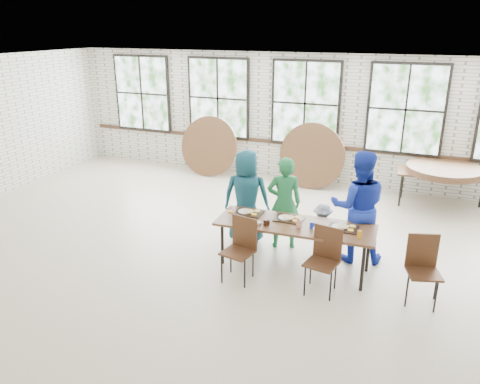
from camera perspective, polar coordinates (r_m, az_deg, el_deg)
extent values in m
plane|color=beige|center=(7.60, -1.14, -8.42)|extent=(12.00, 12.00, 0.00)
plane|color=white|center=(6.73, -1.32, 14.73)|extent=(12.00, 12.00, 0.00)
plane|color=silver|center=(11.18, 7.96, 8.80)|extent=(12.00, 0.00, 12.00)
cube|color=#422819|center=(11.28, 7.78, 5.78)|extent=(11.80, 0.05, 0.08)
cube|color=black|center=(12.84, -11.81, 11.68)|extent=(1.62, 0.05, 1.97)
cube|color=white|center=(12.81, -11.90, 11.66)|extent=(1.50, 0.01, 1.85)
cube|color=black|center=(11.78, -2.65, 11.37)|extent=(1.62, 0.05, 1.97)
cube|color=white|center=(11.74, -2.72, 11.34)|extent=(1.50, 0.01, 1.85)
cube|color=black|center=(11.06, 7.98, 10.65)|extent=(1.62, 0.05, 1.97)
cube|color=white|center=(11.02, 7.93, 10.63)|extent=(1.50, 0.01, 1.85)
cube|color=black|center=(10.75, 19.56, 9.46)|extent=(1.62, 0.05, 1.97)
cube|color=white|center=(10.71, 19.55, 9.43)|extent=(1.50, 0.01, 1.85)
cube|color=brown|center=(7.16, 6.73, -4.02)|extent=(2.43, 0.90, 0.04)
cylinder|color=black|center=(7.38, -2.17, -6.28)|extent=(0.05, 0.05, 0.70)
cylinder|color=black|center=(7.88, -0.39, -4.51)|extent=(0.05, 0.05, 0.70)
cylinder|color=black|center=(6.88, 14.71, -9.03)|extent=(0.05, 0.05, 0.70)
cylinder|color=black|center=(7.42, 15.36, -6.91)|extent=(0.05, 0.05, 0.70)
cube|color=#482918|center=(6.88, -0.31, -7.40)|extent=(0.49, 0.48, 0.03)
cube|color=#482918|center=(6.91, 0.57, -4.96)|extent=(0.42, 0.11, 0.50)
cylinder|color=black|center=(6.91, -2.24, -9.44)|extent=(0.02, 0.02, 0.44)
cylinder|color=black|center=(7.18, -1.13, -8.21)|extent=(0.02, 0.02, 0.44)
cylinder|color=black|center=(6.79, 0.57, -10.00)|extent=(0.02, 0.02, 0.44)
cylinder|color=black|center=(7.07, 1.59, -8.72)|extent=(0.02, 0.02, 0.44)
cube|color=#482918|center=(6.67, 9.87, -8.62)|extent=(0.49, 0.47, 0.03)
cube|color=#482918|center=(6.72, 10.65, -6.08)|extent=(0.42, 0.11, 0.50)
cylinder|color=black|center=(6.67, 7.90, -10.78)|extent=(0.02, 0.02, 0.44)
cylinder|color=black|center=(6.96, 8.60, -9.43)|extent=(0.02, 0.02, 0.44)
cylinder|color=black|center=(6.61, 10.97, -11.28)|extent=(0.02, 0.02, 0.44)
cylinder|color=black|center=(6.90, 11.55, -9.90)|extent=(0.02, 0.02, 0.44)
cube|color=#482918|center=(6.80, 21.49, -9.25)|extent=(0.52, 0.51, 0.03)
cube|color=#482918|center=(6.85, 21.33, -6.65)|extent=(0.41, 0.15, 0.50)
cylinder|color=black|center=(6.76, 19.66, -11.44)|extent=(0.02, 0.02, 0.44)
cylinder|color=black|center=(7.05, 19.82, -10.07)|extent=(0.02, 0.02, 0.44)
cylinder|color=black|center=(6.77, 22.75, -11.81)|extent=(0.02, 0.02, 0.44)
cylinder|color=black|center=(7.07, 22.77, -10.43)|extent=(0.02, 0.02, 0.44)
imported|color=#164555|center=(7.99, 0.79, -0.54)|extent=(0.89, 0.68, 1.63)
imported|color=#1D6D39|center=(7.80, 5.39, -1.34)|extent=(0.68, 0.57, 1.59)
imported|color=#12213A|center=(7.80, 9.97, -4.45)|extent=(0.64, 0.50, 0.86)
imported|color=#1930B2|center=(7.54, 14.20, -1.75)|extent=(1.01, 0.87, 1.81)
cube|color=brown|center=(10.40, 23.58, 2.05)|extent=(1.85, 0.88, 0.04)
cylinder|color=black|center=(10.24, 18.98, 0.20)|extent=(0.04, 0.04, 0.70)
cylinder|color=black|center=(10.76, 19.19, 1.11)|extent=(0.04, 0.04, 0.70)
cube|color=black|center=(7.49, 1.05, -2.54)|extent=(0.44, 0.33, 0.02)
cube|color=black|center=(7.29, 6.00, -3.29)|extent=(0.44, 0.33, 0.02)
cube|color=black|center=(7.10, 12.46, -4.32)|extent=(0.44, 0.33, 0.02)
cylinder|color=black|center=(7.05, 3.21, -3.70)|extent=(0.09, 0.09, 0.09)
cube|color=red|center=(7.00, 7.21, -3.93)|extent=(0.06, 0.07, 0.11)
cylinder|color=#1628A6|center=(7.01, 8.77, -4.01)|extent=(0.07, 0.07, 0.10)
cylinder|color=orange|center=(6.84, 14.36, -5.02)|extent=(0.07, 0.07, 0.11)
cylinder|color=white|center=(6.82, 9.59, -4.78)|extent=(0.17, 0.17, 0.10)
ellipsoid|color=white|center=(7.09, 2.23, -3.74)|extent=(0.11, 0.11, 0.05)
ellipsoid|color=white|center=(6.97, 11.16, -4.56)|extent=(0.11, 0.11, 0.05)
cylinder|color=brown|center=(10.39, 23.61, 2.26)|extent=(1.50, 1.50, 0.04)
cylinder|color=brown|center=(10.38, 23.65, 2.50)|extent=(1.50, 1.50, 0.04)
cylinder|color=brown|center=(10.36, 23.68, 2.74)|extent=(1.50, 1.50, 0.04)
cylinder|color=brown|center=(11.70, -3.84, 5.59)|extent=(1.50, 0.43, 1.46)
cylinder|color=brown|center=(10.96, 8.69, 4.43)|extent=(1.50, 0.32, 1.48)
cylinder|color=brown|center=(10.85, 8.79, 4.28)|extent=(1.50, 0.33, 1.48)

